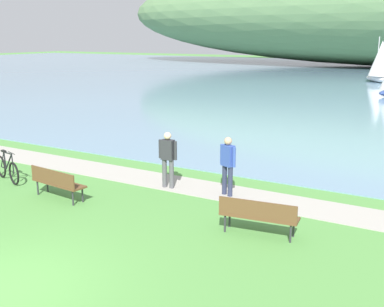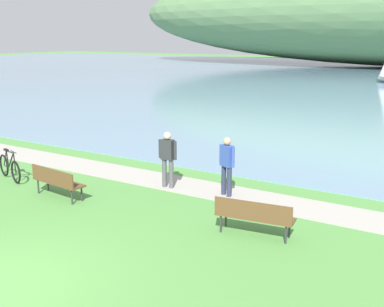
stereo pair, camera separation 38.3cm
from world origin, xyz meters
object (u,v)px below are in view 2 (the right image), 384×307
at_px(park_bench_further_along, 254,215).
at_px(person_at_shoreline, 227,163).
at_px(person_on_the_grass, 168,156).
at_px(bicycle_leaning_near_bench, 10,168).
at_px(park_bench_near_camera, 56,180).

bearing_deg(park_bench_further_along, person_at_shoreline, 130.14).
height_order(person_at_shoreline, person_on_the_grass, same).
bearing_deg(person_on_the_grass, park_bench_further_along, -27.69).
bearing_deg(person_at_shoreline, bicycle_leaning_near_bench, -161.37).
relative_size(park_bench_further_along, person_on_the_grass, 1.08).
xyz_separation_m(park_bench_further_along, person_on_the_grass, (-3.71, 1.95, 0.46)).
height_order(park_bench_further_along, person_at_shoreline, person_at_shoreline).
bearing_deg(person_on_the_grass, person_at_shoreline, 7.94).
height_order(park_bench_near_camera, bicycle_leaning_near_bench, bicycle_leaning_near_bench).
bearing_deg(park_bench_near_camera, park_bench_further_along, 4.68).
height_order(park_bench_near_camera, person_on_the_grass, person_on_the_grass).
relative_size(bicycle_leaning_near_bench, person_at_shoreline, 0.99).
distance_m(park_bench_further_along, bicycle_leaning_near_bench, 8.44).
height_order(park_bench_further_along, bicycle_leaning_near_bench, bicycle_leaning_near_bench).
relative_size(bicycle_leaning_near_bench, person_on_the_grass, 0.99).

